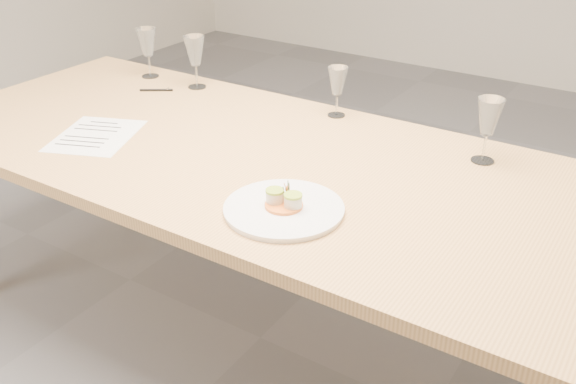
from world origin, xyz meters
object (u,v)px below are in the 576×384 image
Objects in this scene: wine_glass_2 at (337,82)px; ballpoint_pen at (157,90)px; wine_glass_3 at (489,118)px; wine_glass_1 at (195,52)px; wine_glass_0 at (147,43)px; dining_table at (256,172)px; dinner_plate at (284,208)px; recipe_sheet at (96,136)px.

ballpoint_pen is at bearing -168.11° from wine_glass_2.
wine_glass_1 is at bearing 177.05° from wine_glass_3.
ballpoint_pen is 0.24m from wine_glass_0.
dining_table is 11.98× the size of wine_glass_3.
wine_glass_2 reaches higher than dinner_plate.
wine_glass_0 reaches higher than ballpoint_pen.
wine_glass_3 is at bearing -9.21° from wine_glass_2.
dinner_plate is 1.54× the size of wine_glass_1.
wine_glass_3 is (1.14, 0.50, 0.14)m from recipe_sheet.
wine_glass_2 is at bearing -21.74° from ballpoint_pen.
wine_glass_3 is at bearing 27.83° from dining_table.
ballpoint_pen is 0.64× the size of wine_glass_2.
ballpoint_pen is 0.75m from wine_glass_2.
ballpoint_pen is at bearing 158.35° from dining_table.
wine_glass_1 is 0.62m from wine_glass_2.
ballpoint_pen is (-0.95, 0.53, -0.01)m from dinner_plate.
wine_glass_3 is at bearing 1.54° from recipe_sheet.
dining_table is at bearing -34.57° from wine_glass_1.
wine_glass_3 is at bearing 60.10° from dinner_plate.
ballpoint_pen is (-0.67, 0.26, 0.07)m from dining_table.
dinner_plate reaches higher than recipe_sheet.
wine_glass_1 is 1.18m from wine_glass_3.
wine_glass_2 is at bearing 108.01° from dinner_plate.
wine_glass_0 is (-0.29, 0.57, 0.14)m from recipe_sheet.
ballpoint_pen is at bearing 150.83° from dinner_plate.
wine_glass_1 is at bearing -177.24° from wine_glass_2.
wine_glass_3 is (1.28, 0.06, 0.14)m from ballpoint_pen.
wine_glass_2 reaches higher than dining_table.
recipe_sheet is at bearing -86.30° from wine_glass_1.
recipe_sheet is at bearing -161.29° from dining_table.
recipe_sheet is 1.84× the size of wine_glass_1.
recipe_sheet is at bearing -134.43° from wine_glass_2.
dinner_plate is 2.80× the size of ballpoint_pen.
wine_glass_3 is at bearing -30.88° from ballpoint_pen.
dinner_plate is at bearing -37.72° from wine_glass_1.
wine_glass_1 reaches higher than wine_glass_2.
wine_glass_2 is at bearing 170.79° from wine_glass_3.
wine_glass_0 is 1.01× the size of wine_glass_3.
wine_glass_2 is at bearing 82.09° from dining_table.
recipe_sheet is 1.87× the size of wine_glass_0.
wine_glass_0 is at bearing -178.06° from wine_glass_2.
wine_glass_1 reaches higher than wine_glass_0.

